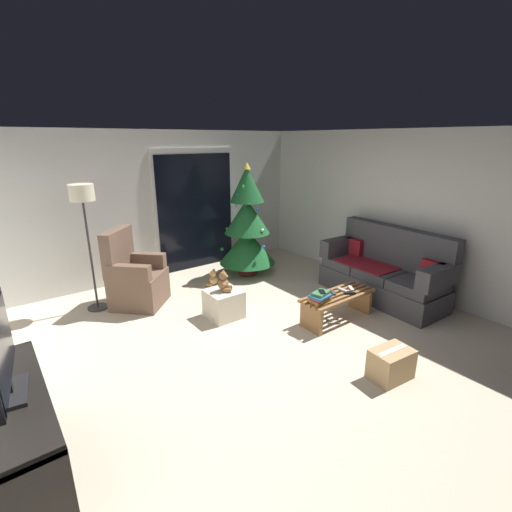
# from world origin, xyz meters

# --- Properties ---
(ground_plane) EXTENTS (7.00, 7.00, 0.00)m
(ground_plane) POSITION_xyz_m (0.00, 0.00, 0.00)
(ground_plane) COLOR beige
(wall_back) EXTENTS (5.72, 0.12, 2.50)m
(wall_back) POSITION_xyz_m (0.00, 3.06, 1.25)
(wall_back) COLOR silver
(wall_back) RESTS_ON ground
(wall_right) EXTENTS (0.12, 6.00, 2.50)m
(wall_right) POSITION_xyz_m (2.86, 0.00, 1.25)
(wall_right) COLOR silver
(wall_right) RESTS_ON ground
(patio_door_frame) EXTENTS (1.60, 0.02, 2.20)m
(patio_door_frame) POSITION_xyz_m (0.74, 2.99, 1.10)
(patio_door_frame) COLOR silver
(patio_door_frame) RESTS_ON ground
(patio_door_glass) EXTENTS (1.50, 0.02, 2.10)m
(patio_door_glass) POSITION_xyz_m (0.74, 2.97, 1.05)
(patio_door_glass) COLOR black
(patio_door_glass) RESTS_ON ground
(couch) EXTENTS (0.88, 1.98, 1.08)m
(couch) POSITION_xyz_m (2.32, -0.03, 0.40)
(couch) COLOR #3D3D42
(couch) RESTS_ON ground
(coffee_table) EXTENTS (1.10, 0.40, 0.38)m
(coffee_table) POSITION_xyz_m (1.15, -0.11, 0.25)
(coffee_table) COLOR olive
(coffee_table) RESTS_ON ground
(remote_silver) EXTENTS (0.05, 0.16, 0.02)m
(remote_silver) POSITION_xyz_m (1.30, -0.07, 0.39)
(remote_silver) COLOR #ADADB2
(remote_silver) RESTS_ON coffee_table
(remote_graphite) EXTENTS (0.12, 0.15, 0.02)m
(remote_graphite) POSITION_xyz_m (1.13, -0.05, 0.39)
(remote_graphite) COLOR #333338
(remote_graphite) RESTS_ON coffee_table
(remote_black) EXTENTS (0.15, 0.12, 0.02)m
(remote_black) POSITION_xyz_m (1.28, -0.20, 0.39)
(remote_black) COLOR black
(remote_black) RESTS_ON coffee_table
(remote_white) EXTENTS (0.12, 0.15, 0.02)m
(remote_white) POSITION_xyz_m (1.43, -0.10, 0.39)
(remote_white) COLOR silver
(remote_white) RESTS_ON coffee_table
(book_stack) EXTENTS (0.29, 0.23, 0.13)m
(book_stack) POSITION_xyz_m (0.79, -0.12, 0.44)
(book_stack) COLOR #B79333
(book_stack) RESTS_ON coffee_table
(cell_phone) EXTENTS (0.14, 0.16, 0.01)m
(cell_phone) POSITION_xyz_m (0.81, -0.13, 0.51)
(cell_phone) COLOR black
(cell_phone) RESTS_ON book_stack
(christmas_tree) EXTENTS (1.00, 1.00, 1.98)m
(christmas_tree) POSITION_xyz_m (1.24, 2.07, 0.88)
(christmas_tree) COLOR #4C1E19
(christmas_tree) RESTS_ON ground
(armchair) EXTENTS (0.97, 0.97, 1.13)m
(armchair) POSITION_xyz_m (-0.82, 2.02, 0.40)
(armchair) COLOR brown
(armchair) RESTS_ON ground
(floor_lamp) EXTENTS (0.32, 0.32, 1.78)m
(floor_lamp) POSITION_xyz_m (-1.33, 2.23, 1.51)
(floor_lamp) COLOR #2D2D30
(floor_lamp) RESTS_ON ground
(media_shelf) EXTENTS (0.40, 1.40, 0.76)m
(media_shelf) POSITION_xyz_m (-2.53, -0.52, 0.36)
(media_shelf) COLOR black
(media_shelf) RESTS_ON ground
(television) EXTENTS (0.25, 0.84, 0.61)m
(television) POSITION_xyz_m (-2.50, -0.47, 1.07)
(television) COLOR black
(television) RESTS_ON media_shelf
(ottoman) EXTENTS (0.44, 0.44, 0.39)m
(ottoman) POSITION_xyz_m (-0.01, 0.89, 0.19)
(ottoman) COLOR beige
(ottoman) RESTS_ON ground
(teddy_bear_chestnut) EXTENTS (0.22, 0.21, 0.29)m
(teddy_bear_chestnut) POSITION_xyz_m (-0.00, 0.88, 0.51)
(teddy_bear_chestnut) COLOR brown
(teddy_bear_chestnut) RESTS_ON ottoman
(teddy_bear_honey_by_tree) EXTENTS (0.21, 0.21, 0.29)m
(teddy_bear_honey_by_tree) POSITION_xyz_m (0.45, 1.95, 0.12)
(teddy_bear_honey_by_tree) COLOR tan
(teddy_bear_honey_by_tree) RESTS_ON ground
(cardboard_box_taped_mid_floor) EXTENTS (0.45, 0.33, 0.32)m
(cardboard_box_taped_mid_floor) POSITION_xyz_m (0.61, -1.30, 0.16)
(cardboard_box_taped_mid_floor) COLOR tan
(cardboard_box_taped_mid_floor) RESTS_ON ground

